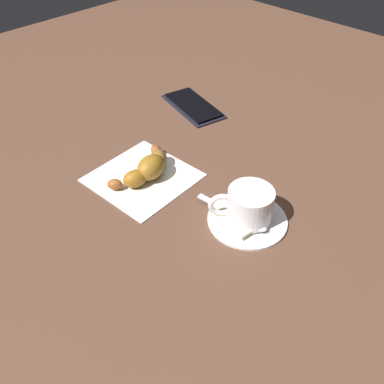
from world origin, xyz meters
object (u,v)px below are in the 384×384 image
at_px(saucer, 247,219).
at_px(cell_phone, 193,106).
at_px(sugar_packet, 231,222).
at_px(teaspoon, 243,218).
at_px(croissant, 148,168).
at_px(napkin, 143,177).
at_px(espresso_cup, 249,205).

relative_size(saucer, cell_phone, 0.74).
bearing_deg(sugar_packet, teaspoon, 73.81).
bearing_deg(croissant, sugar_packet, 2.65).
height_order(teaspoon, cell_phone, teaspoon).
relative_size(saucer, napkin, 0.78).
xyz_separation_m(napkin, croissant, (0.01, 0.01, 0.02)).
distance_m(espresso_cup, sugar_packet, 0.04).
height_order(saucer, napkin, saucer).
xyz_separation_m(sugar_packet, napkin, (-0.18, -0.02, -0.01)).
bearing_deg(croissant, cell_phone, 116.41).
bearing_deg(sugar_packet, espresso_cup, 78.40).
xyz_separation_m(espresso_cup, cell_phone, (-0.30, 0.19, -0.03)).
height_order(saucer, espresso_cup, espresso_cup).
xyz_separation_m(teaspoon, sugar_packet, (-0.01, -0.02, 0.00)).
bearing_deg(teaspoon, espresso_cup, 81.78).
relative_size(teaspoon, croissant, 0.90).
height_order(espresso_cup, cell_phone, espresso_cup).
bearing_deg(napkin, saucer, 12.90).
relative_size(sugar_packet, napkin, 0.44).
bearing_deg(espresso_cup, napkin, -167.22).
height_order(teaspoon, napkin, teaspoon).
xyz_separation_m(teaspoon, croissant, (-0.19, -0.03, 0.01)).
relative_size(saucer, teaspoon, 0.97).
relative_size(saucer, croissant, 0.88).
height_order(croissant, cell_phone, croissant).
bearing_deg(napkin, teaspoon, 10.26).
distance_m(napkin, croissant, 0.02).
height_order(saucer, sugar_packet, sugar_packet).
height_order(saucer, teaspoon, teaspoon).
relative_size(espresso_cup, sugar_packet, 1.19).
distance_m(saucer, espresso_cup, 0.03).
relative_size(croissant, cell_phone, 0.84).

